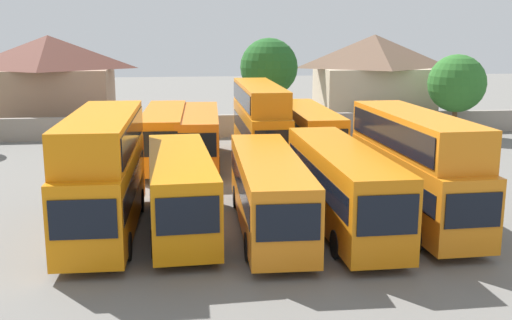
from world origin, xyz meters
TOP-DOWN VIEW (x-y plane):
  - ground at (0.00, 18.00)m, footprint 140.00×140.00m
  - depot_boundary_wall at (0.00, 23.64)m, footprint 56.00×0.50m
  - bus_1 at (-6.79, 0.28)m, footprint 2.82×10.41m
  - bus_2 at (-3.60, 0.37)m, footprint 3.04×10.47m
  - bus_3 at (0.17, -0.10)m, footprint 2.81×11.49m
  - bus_4 at (3.37, -0.12)m, footprint 2.70×11.73m
  - bus_5 at (6.74, 0.15)m, footprint 2.83×10.62m
  - bus_6 at (-4.58, 13.82)m, footprint 2.84×10.78m
  - bus_7 at (-2.40, 13.78)m, footprint 3.00×10.98m
  - bus_8 at (1.61, 14.07)m, footprint 2.52×11.74m
  - bus_9 at (4.88, 14.02)m, footprint 2.61×11.21m
  - house_terrace_left at (-14.67, 29.95)m, footprint 10.75×7.40m
  - house_terrace_centre at (13.89, 28.89)m, footprint 10.25×7.14m
  - tree_behind_wall at (18.47, 21.64)m, footprint 4.62×4.62m
  - tree_right_of_lot at (3.93, 26.14)m, footprint 4.84×4.84m

SIDE VIEW (x-z plane):
  - ground at x=0.00m, z-range 0.00..0.00m
  - depot_boundary_wall at x=0.00m, z-range 0.00..1.80m
  - bus_3 at x=0.17m, z-range 0.24..3.51m
  - bus_2 at x=-3.60m, z-range 0.24..3.60m
  - bus_7 at x=-2.40m, z-range 0.24..3.64m
  - bus_9 at x=4.88m, z-range 0.25..3.72m
  - bus_6 at x=-4.58m, z-range 0.25..3.77m
  - bus_4 at x=3.37m, z-range 0.25..3.80m
  - bus_5 at x=6.74m, z-range 0.31..5.27m
  - bus_8 at x=1.61m, z-range 0.32..5.38m
  - bus_1 at x=-6.79m, z-range 0.32..5.45m
  - house_terrace_left at x=-14.67m, z-range 0.09..8.13m
  - house_terrace_centre at x=13.89m, z-range 0.09..8.17m
  - tree_behind_wall at x=18.47m, z-range 0.99..7.60m
  - tree_right_of_lot at x=3.93m, z-range 1.48..9.33m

